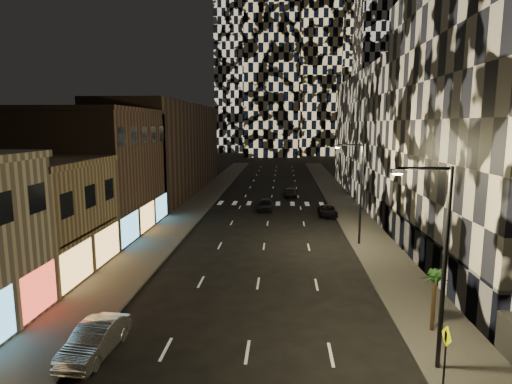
# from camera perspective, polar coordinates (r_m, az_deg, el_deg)

# --- Properties ---
(sidewalk_left) EXTENTS (4.00, 120.00, 0.15)m
(sidewalk_left) POSITION_cam_1_polar(r_m,az_deg,el_deg) (60.21, -7.59, -1.34)
(sidewalk_left) COLOR #47443F
(sidewalk_left) RESTS_ON ground
(sidewalk_right) EXTENTS (4.00, 120.00, 0.15)m
(sidewalk_right) POSITION_cam_1_polar(r_m,az_deg,el_deg) (59.67, 11.62, -1.55)
(sidewalk_right) COLOR #47443F
(sidewalk_right) RESTS_ON ground
(curb_left) EXTENTS (0.20, 120.00, 0.15)m
(curb_left) POSITION_cam_1_polar(r_m,az_deg,el_deg) (59.84, -5.62, -1.37)
(curb_left) COLOR #4C4C47
(curb_left) RESTS_ON ground
(curb_right) EXTENTS (0.20, 120.00, 0.15)m
(curb_right) POSITION_cam_1_polar(r_m,az_deg,el_deg) (59.41, 9.61, -1.53)
(curb_right) COLOR #4C4C47
(curb_right) RESTS_ON ground
(retail_tan) EXTENTS (10.00, 10.00, 8.00)m
(retail_tan) POSITION_cam_1_polar(r_m,az_deg,el_deg) (35.21, -28.47, -3.31)
(retail_tan) COLOR #887352
(retail_tan) RESTS_ON ground
(retail_brown) EXTENTS (10.00, 15.00, 12.00)m
(retail_brown) POSITION_cam_1_polar(r_m,az_deg,el_deg) (45.82, -20.42, 2.39)
(retail_brown) COLOR #4B382A
(retail_brown) RESTS_ON ground
(retail_filler_left) EXTENTS (10.00, 40.00, 14.00)m
(retail_filler_left) POSITION_cam_1_polar(r_m,az_deg,el_deg) (70.69, -11.74, 5.74)
(retail_filler_left) COLOR #4B382A
(retail_filler_left) RESTS_ON ground
(midrise_base) EXTENTS (0.60, 25.00, 3.00)m
(midrise_base) POSITION_cam_1_polar(r_m,az_deg,el_deg) (35.55, 21.10, -6.85)
(midrise_base) COLOR #383838
(midrise_base) RESTS_ON ground
(midrise_filler_right) EXTENTS (16.00, 40.00, 18.00)m
(midrise_filler_right) POSITION_cam_1_polar(r_m,az_deg,el_deg) (67.65, 19.51, 6.97)
(midrise_filler_right) COLOR #232326
(midrise_filler_right) RESTS_ON ground
(tower_center_low) EXTENTS (18.00, 18.00, 95.00)m
(tower_center_low) POSITION_cam_1_polar(r_m,az_deg,el_deg) (152.58, 2.32, 22.96)
(tower_center_low) COLOR black
(tower_center_low) RESTS_ON ground
(streetlight_near) EXTENTS (2.55, 0.25, 9.00)m
(streetlight_near) POSITION_cam_1_polar(r_m,az_deg,el_deg) (20.07, 23.27, -7.67)
(streetlight_near) COLOR black
(streetlight_near) RESTS_ON sidewalk_right
(streetlight_far) EXTENTS (2.55, 0.25, 9.00)m
(streetlight_far) POSITION_cam_1_polar(r_m,az_deg,el_deg) (39.06, 13.49, 0.69)
(streetlight_far) COLOR black
(streetlight_far) RESTS_ON sidewalk_right
(car_silver_parked) EXTENTS (1.99, 4.75, 1.53)m
(car_silver_parked) POSITION_cam_1_polar(r_m,az_deg,el_deg) (22.75, -20.69, -17.96)
(car_silver_parked) COLOR #9D9CA1
(car_silver_parked) RESTS_ON ground
(car_dark_midlane) EXTENTS (1.91, 4.49, 1.51)m
(car_dark_midlane) POSITION_cam_1_polar(r_m,az_deg,el_deg) (54.12, 1.29, -1.71)
(car_dark_midlane) COLOR black
(car_dark_midlane) RESTS_ON ground
(car_dark_oncoming) EXTENTS (2.03, 4.68, 1.34)m
(car_dark_oncoming) POSITION_cam_1_polar(r_m,az_deg,el_deg) (64.81, 4.60, -0.02)
(car_dark_oncoming) COLOR black
(car_dark_oncoming) RESTS_ON ground
(car_dark_rightlane) EXTENTS (2.07, 4.50, 1.25)m
(car_dark_rightlane) POSITION_cam_1_polar(r_m,az_deg,el_deg) (51.67, 9.51, -2.50)
(car_dark_rightlane) COLOR black
(car_dark_rightlane) RESTS_ON ground
(ped_sign) EXTENTS (0.08, 0.89, 2.68)m
(ped_sign) POSITION_cam_1_polar(r_m,az_deg,el_deg) (19.97, 23.98, -18.25)
(ped_sign) COLOR black
(ped_sign) RESTS_ON sidewalk_right
(palm_tree) EXTENTS (1.65, 1.69, 3.30)m
(palm_tree) POSITION_cam_1_polar(r_m,az_deg,el_deg) (24.37, 22.76, -10.84)
(palm_tree) COLOR #47331E
(palm_tree) RESTS_ON sidewalk_right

